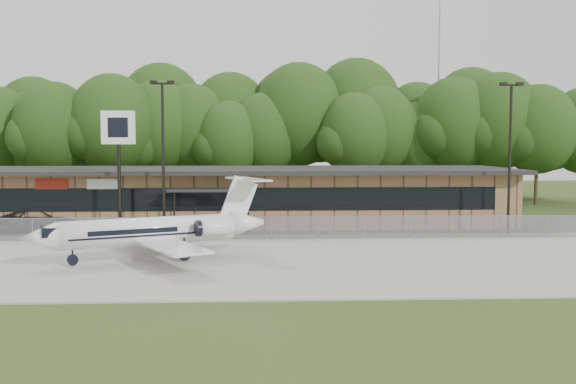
{
  "coord_description": "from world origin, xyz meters",
  "views": [
    {
      "loc": [
        1.19,
        -25.64,
        6.16
      ],
      "look_at": [
        2.94,
        12.0,
        3.32
      ],
      "focal_mm": 40.0,
      "sensor_mm": 36.0,
      "label": 1
    }
  ],
  "objects_px": {
    "terminal": "(243,195)",
    "pole_sign": "(118,141)",
    "suv": "(42,220)",
    "business_jet": "(157,232)"
  },
  "relations": [
    {
      "from": "terminal",
      "to": "pole_sign",
      "type": "height_order",
      "value": "pole_sign"
    },
    {
      "from": "terminal",
      "to": "suv",
      "type": "relative_size",
      "value": 6.94
    },
    {
      "from": "business_jet",
      "to": "terminal",
      "type": "bearing_deg",
      "value": 52.55
    },
    {
      "from": "terminal",
      "to": "business_jet",
      "type": "height_order",
      "value": "business_jet"
    },
    {
      "from": "business_jet",
      "to": "suv",
      "type": "height_order",
      "value": "business_jet"
    },
    {
      "from": "pole_sign",
      "to": "suv",
      "type": "bearing_deg",
      "value": 151.44
    },
    {
      "from": "business_jet",
      "to": "pole_sign",
      "type": "relative_size",
      "value": 1.52
    },
    {
      "from": "terminal",
      "to": "pole_sign",
      "type": "distance_m",
      "value": 11.46
    },
    {
      "from": "terminal",
      "to": "suv",
      "type": "xyz_separation_m",
      "value": [
        -14.0,
        -4.22,
        -1.35
      ]
    },
    {
      "from": "suv",
      "to": "pole_sign",
      "type": "bearing_deg",
      "value": -122.25
    }
  ]
}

